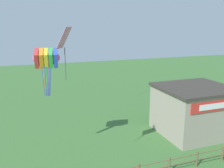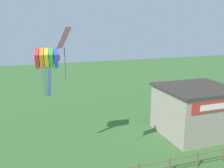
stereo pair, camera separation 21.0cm
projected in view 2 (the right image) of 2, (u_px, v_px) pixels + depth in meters
The scene contains 3 objects.
seaside_building at pixel (195, 110), 23.61m from camera, with size 6.65×6.08×4.56m.
kite_rainbow_parafoil at pixel (47, 58), 18.08m from camera, with size 2.14×1.68×3.56m.
kite_pink_diamond at pixel (64, 42), 14.29m from camera, with size 1.07×1.19×3.10m.
Camera 2 is at (-5.39, -7.49, 10.21)m, focal length 40.00 mm.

